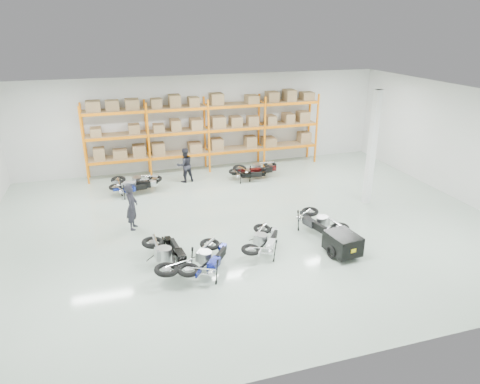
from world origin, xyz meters
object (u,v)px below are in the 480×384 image
object	(u,v)px
moto_silver_left	(263,237)
moto_back_a	(132,184)
moto_back_c	(249,171)
person_left	(132,207)
moto_back_b	(135,179)
moto_touring_right	(319,218)
moto_blue_centre	(207,255)
trailer	(343,243)
person_back	(185,165)
moto_black_far_left	(167,250)
moto_back_d	(257,166)

from	to	relation	value
moto_silver_left	moto_back_a	size ratio (longest dim) A/B	1.11
moto_back_c	person_left	distance (m)	6.44
moto_silver_left	moto_back_b	bearing A→B (deg)	-28.59
moto_touring_right	moto_back_b	world-z (taller)	moto_back_b
moto_touring_right	moto_blue_centre	bearing A→B (deg)	-177.61
trailer	moto_back_b	distance (m)	9.38
moto_back_a	person_back	size ratio (longest dim) A/B	0.99
moto_blue_centre	moto_back_b	xyz separation A→B (m)	(-1.52, 7.11, 0.00)
moto_back_b	moto_touring_right	bearing A→B (deg)	-122.06
moto_blue_centre	moto_back_a	distance (m)	7.00
moto_touring_right	person_back	distance (m)	7.32
moto_touring_right	moto_back_b	size ratio (longest dim) A/B	0.98
moto_blue_centre	moto_back_b	bearing A→B (deg)	-42.23
moto_black_far_left	moto_back_b	distance (m)	6.63
moto_blue_centre	person_back	size ratio (longest dim) A/B	1.17
moto_back_a	person_back	distance (m)	2.62
moto_touring_right	person_left	world-z (taller)	person_left
trailer	moto_back_b	xyz separation A→B (m)	(-5.75, 7.41, 0.14)
moto_touring_right	moto_back_d	bearing A→B (deg)	77.38
moto_blue_centre	moto_touring_right	xyz separation A→B (m)	(4.23, 1.29, -0.01)
moto_black_far_left	person_left	xyz separation A→B (m)	(-0.80, 3.04, 0.21)
moto_silver_left	moto_back_d	bearing A→B (deg)	-73.90
moto_back_c	person_back	world-z (taller)	person_back
person_back	moto_black_far_left	bearing A→B (deg)	63.26
moto_black_far_left	trailer	world-z (taller)	moto_black_far_left
moto_black_far_left	moto_back_a	bearing A→B (deg)	-90.76
moto_back_a	moto_back_c	world-z (taller)	moto_back_a
moto_back_b	person_back	bearing A→B (deg)	-61.47
moto_back_b	person_back	size ratio (longest dim) A/B	1.18
moto_back_a	moto_back_c	bearing A→B (deg)	-99.41
trailer	moto_back_b	bearing A→B (deg)	120.27
moto_blue_centre	moto_black_far_left	distance (m)	1.17
moto_silver_left	moto_back_b	xyz separation A→B (m)	(-3.47, 6.49, 0.04)
moto_silver_left	moto_back_c	bearing A→B (deg)	-70.69
moto_black_far_left	person_back	world-z (taller)	person_back
trailer	person_left	distance (m)	7.21
trailer	moto_back_c	bearing A→B (deg)	87.84
trailer	moto_back_a	size ratio (longest dim) A/B	1.14
moto_silver_left	moto_touring_right	bearing A→B (deg)	-130.15
moto_black_far_left	moto_touring_right	world-z (taller)	moto_black_far_left
trailer	moto_back_d	world-z (taller)	moto_back_d
trailer	moto_back_c	xyz separation A→B (m)	(-0.69, 7.32, 0.05)
moto_back_b	person_back	world-z (taller)	person_back
trailer	moto_back_c	world-z (taller)	moto_back_c
moto_back_b	moto_back_d	distance (m)	5.54
moto_blue_centre	person_back	bearing A→B (deg)	-59.65
moto_back_a	person_left	world-z (taller)	person_left
moto_blue_centre	moto_touring_right	distance (m)	4.43
moto_back_b	trailer	bearing A→B (deg)	-128.94
moto_touring_right	moto_black_far_left	bearing A→B (deg)	174.01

